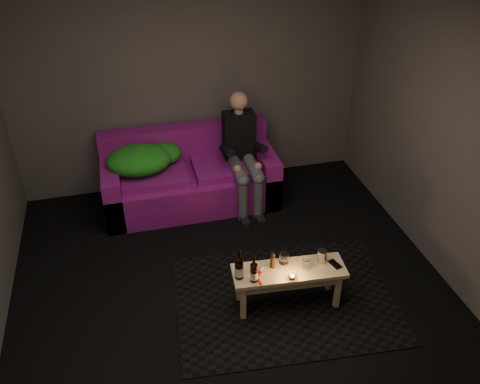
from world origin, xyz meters
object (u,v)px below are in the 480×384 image
object	(u,v)px
beer_bottle_b	(254,272)
steel_cup	(322,256)
sofa	(190,178)
beer_bottle_a	(239,267)
coffee_table	(289,276)
person	(242,150)

from	to	relation	value
beer_bottle_b	steel_cup	bearing A→B (deg)	8.15
steel_cup	sofa	bearing A→B (deg)	115.57
sofa	beer_bottle_b	world-z (taller)	sofa
sofa	beer_bottle_a	xyz separation A→B (m)	(0.13, -1.86, 0.21)
coffee_table	beer_bottle_b	world-z (taller)	beer_bottle_b
person	beer_bottle_b	size ratio (longest dim) A/B	4.96
coffee_table	steel_cup	xyz separation A→B (m)	(0.31, 0.03, 0.13)
coffee_table	beer_bottle_b	size ratio (longest dim) A/B	3.88
coffee_table	beer_bottle_a	world-z (taller)	beer_bottle_a
coffee_table	beer_bottle_b	bearing A→B (deg)	-170.00
sofa	coffee_table	xyz separation A→B (m)	(0.57, -1.87, 0.03)
sofa	beer_bottle_b	xyz separation A→B (m)	(0.23, -1.93, 0.20)
steel_cup	person	bearing A→B (deg)	99.87
coffee_table	beer_bottle_a	xyz separation A→B (m)	(-0.44, 0.01, 0.18)
coffee_table	steel_cup	bearing A→B (deg)	6.13
beer_bottle_a	person	bearing A→B (deg)	74.85
beer_bottle_a	steel_cup	size ratio (longest dim) A/B	2.58
person	coffee_table	size ratio (longest dim) A/B	1.28
coffee_table	person	bearing A→B (deg)	89.42
person	beer_bottle_a	world-z (taller)	person
beer_bottle_a	steel_cup	distance (m)	0.75
coffee_table	beer_bottle_a	bearing A→B (deg)	178.81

